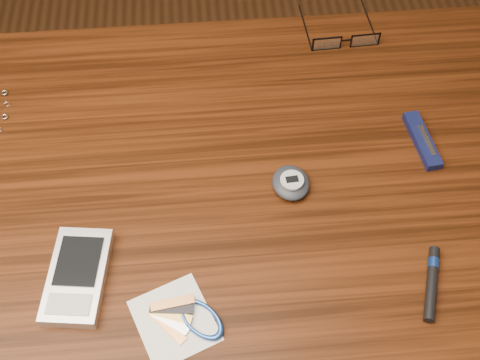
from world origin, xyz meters
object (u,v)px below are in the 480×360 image
Objects in this scene: eyeglasses at (345,40)px; pedometer at (291,183)px; desk at (204,240)px; pocket_knife at (422,140)px; pda_phone at (77,276)px; notepad_keys at (187,319)px.

eyeglasses is 1.93× the size of pedometer.
pocket_knife is (0.31, 0.07, 0.11)m from desk.
desk is at bearing 33.29° from pda_phone.
pedometer is at bearing 6.12° from desk.
desk is 7.66× the size of pda_phone.
eyeglasses is at bearing 48.81° from desk.
pedometer reaches higher than desk.
notepad_keys is at bearing -97.64° from desk.
eyeglasses is 1.17× the size of pocket_knife.
pocket_knife reaches higher than notepad_keys.
notepad_keys is (-0.26, -0.44, -0.01)m from eyeglasses.
eyeglasses is 0.54m from pda_phone.
desk is 10.08× the size of pocket_knife.
eyeglasses is (0.24, 0.28, 0.11)m from desk.
pedometer is (0.12, 0.01, 0.11)m from desk.
notepad_keys is (0.13, -0.06, -0.01)m from pda_phone.
pedometer is at bearing -114.66° from eyeglasses.
eyeglasses is 0.29m from pedometer.
pda_phone is 1.32× the size of pocket_knife.
pda_phone reaches higher than desk.
pedometer is at bearing 50.67° from notepad_keys.
pocket_knife reaches higher than desk.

